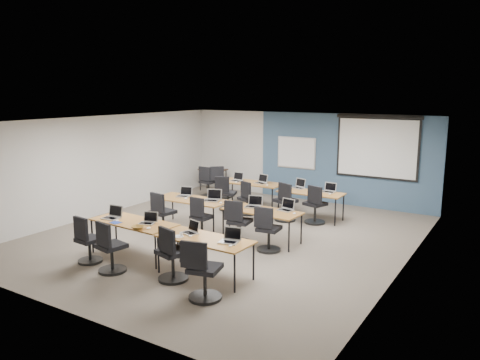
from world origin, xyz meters
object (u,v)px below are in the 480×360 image
Objects in this scene: laptop_1 at (148,221)px; spare_chair_a at (222,185)px; laptop_2 at (191,230)px; utility_table at (213,172)px; task_chair_2 at (172,258)px; task_chair_9 at (247,201)px; training_table_front_left at (134,223)px; laptop_8 at (237,179)px; laptop_6 at (254,204)px; task_chair_3 at (202,275)px; task_chair_5 at (201,220)px; laptop_0 at (113,215)px; training_table_back_left at (251,184)px; task_chair_10 at (285,205)px; laptop_7 at (286,207)px; task_chair_4 at (162,217)px; training_table_front_right at (205,241)px; laptop_9 at (261,181)px; laptop_3 at (230,239)px; training_table_mid_right at (262,212)px; training_table_mid_left at (192,201)px; task_chair_1 at (110,251)px; laptop_5 at (212,198)px; task_chair_8 at (226,196)px; laptop_4 at (184,194)px; task_chair_6 at (238,226)px; task_chair_0 at (87,244)px; training_table_back_right at (311,194)px; whiteboard at (296,153)px; laptop_10 at (299,186)px; task_chair_11 at (315,208)px; spare_chair_b at (208,184)px; laptop_11 at (329,190)px; task_chair_7 at (267,233)px.

laptop_1 is 0.30× the size of spare_chair_a.
laptop_2 is 7.17m from utility_table.
task_chair_9 is (-1.19, 4.60, -0.04)m from task_chair_2.
training_table_front_left is 1.65m from task_chair_2.
laptop_6 is at bearing -48.45° from laptop_8.
laptop_1 is 5.66m from spare_chair_a.
task_chair_3 is 1.07× the size of task_chair_5.
training_table_back_left is at bearing 78.27° from laptop_0.
laptop_7 is at bearing -40.96° from task_chair_10.
laptop_0 is 0.34× the size of task_chair_4.
laptop_8 is (-0.51, 4.78, 0.11)m from training_table_front_left.
laptop_0 reaches higher than task_chair_5.
training_table_front_right is 1.54m from laptop_1.
task_chair_2 is 5.65m from laptop_9.
laptop_3 is 7.73m from utility_table.
training_table_mid_left is at bearing -179.10° from training_table_mid_right.
laptop_2 is (1.22, 0.90, 0.37)m from task_chair_1.
laptop_5 reaches higher than task_chair_8.
task_chair_4 is (0.06, -0.93, -0.37)m from laptop_4.
task_chair_10 is at bearing 79.84° from task_chair_6.
training_table_mid_left is 0.84m from task_chair_5.
task_chair_8 reaches higher than task_chair_0.
laptop_8 is at bearing 108.51° from task_chair_1.
training_table_mid_left is 3.34m from task_chair_2.
training_table_back_right is 4.76m from laptop_1.
training_table_back_right is 5.86m from task_chair_0.
whiteboard is 0.69× the size of training_table_back_left.
task_chair_2 is 3.21× the size of laptop_4.
laptop_9 reaches higher than laptop_1.
task_chair_2 is at bearing -67.15° from laptop_8.
utility_table is at bearing -178.92° from laptop_10.
training_table_back_right is 1.79× the size of task_chair_5.
task_chair_3 is at bearing -70.36° from task_chair_11.
laptop_3 is 4.57m from task_chair_9.
spare_chair_b is (-4.12, 1.05, -0.01)m from task_chair_11.
training_table_back_left is at bearing 39.92° from task_chair_8.
training_table_mid_right is at bearing -26.66° from laptop_5.
laptop_5 reaches higher than training_table_mid_left.
task_chair_10 reaches higher than spare_chair_a.
laptop_6 is (-0.41, 2.47, 0.11)m from training_table_front_right.
laptop_6 is 2.00m from task_chair_11.
laptop_11 is (2.83, 0.64, 0.38)m from task_chair_8.
laptop_1 is (0.85, 0.84, 0.39)m from task_chair_0.
task_chair_7 is at bearing -46.50° from laptop_8.
task_chair_6 is at bearing -44.32° from task_chair_9.
task_chair_8 is at bearing 131.47° from task_chair_7.
task_chair_4 is (-0.01, 2.22, 0.03)m from task_chair_0.
whiteboard is 7.48m from task_chair_0.
task_chair_5 is (-1.11, 2.36, -0.03)m from task_chair_2.
laptop_0 is at bearing -96.69° from training_table_back_left.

